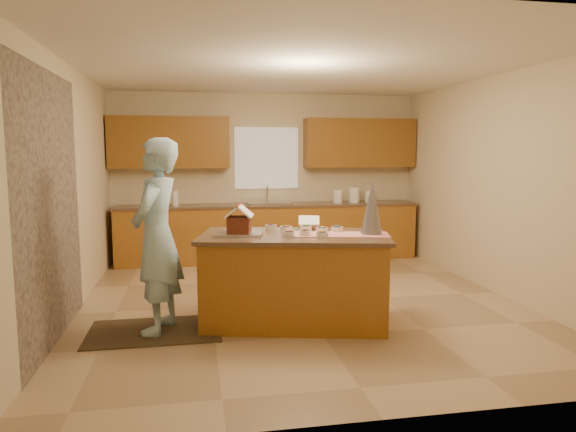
% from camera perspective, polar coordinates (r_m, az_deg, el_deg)
% --- Properties ---
extents(floor, '(5.50, 5.50, 0.00)m').
position_cam_1_polar(floor, '(6.21, 1.26, -9.41)').
color(floor, tan).
rests_on(floor, ground).
extents(ceiling, '(5.50, 5.50, 0.00)m').
position_cam_1_polar(ceiling, '(6.02, 1.33, 16.05)').
color(ceiling, silver).
rests_on(ceiling, floor).
extents(wall_back, '(5.50, 5.50, 0.00)m').
position_cam_1_polar(wall_back, '(8.67, -2.39, 4.36)').
color(wall_back, beige).
rests_on(wall_back, floor).
extents(wall_front, '(5.50, 5.50, 0.00)m').
position_cam_1_polar(wall_front, '(3.33, 10.91, -0.15)').
color(wall_front, beige).
rests_on(wall_front, floor).
extents(wall_left, '(5.50, 5.50, 0.00)m').
position_cam_1_polar(wall_left, '(5.98, -22.89, 2.58)').
color(wall_left, beige).
rests_on(wall_left, floor).
extents(wall_right, '(5.50, 5.50, 0.00)m').
position_cam_1_polar(wall_right, '(6.92, 22.06, 3.16)').
color(wall_right, beige).
rests_on(wall_right, floor).
extents(stone_accent, '(0.00, 2.50, 2.50)m').
position_cam_1_polar(stone_accent, '(5.21, -24.50, 0.81)').
color(stone_accent, gray).
rests_on(stone_accent, wall_left).
extents(window_curtain, '(1.05, 0.03, 1.00)m').
position_cam_1_polar(window_curtain, '(8.63, -2.38, 6.34)').
color(window_curtain, white).
rests_on(window_curtain, wall_back).
extents(back_counter_base, '(4.80, 0.60, 0.88)m').
position_cam_1_polar(back_counter_base, '(8.47, -2.08, -1.90)').
color(back_counter_base, olive).
rests_on(back_counter_base, floor).
extents(back_counter_top, '(4.85, 0.63, 0.04)m').
position_cam_1_polar(back_counter_top, '(8.41, -2.09, 1.20)').
color(back_counter_top, brown).
rests_on(back_counter_top, back_counter_base).
extents(upper_cabinet_left, '(1.85, 0.35, 0.80)m').
position_cam_1_polar(upper_cabinet_left, '(8.40, -12.86, 7.86)').
color(upper_cabinet_left, brown).
rests_on(upper_cabinet_left, wall_back).
extents(upper_cabinet_right, '(1.85, 0.35, 0.80)m').
position_cam_1_polar(upper_cabinet_right, '(8.84, 7.85, 7.92)').
color(upper_cabinet_right, brown).
rests_on(upper_cabinet_right, wall_back).
extents(sink, '(0.70, 0.45, 0.12)m').
position_cam_1_polar(sink, '(8.41, -2.09, 1.13)').
color(sink, silver).
rests_on(sink, back_counter_top).
extents(faucet, '(0.03, 0.03, 0.28)m').
position_cam_1_polar(faucet, '(8.57, -2.27, 2.39)').
color(faucet, silver).
rests_on(faucet, back_counter_top).
extents(island_base, '(1.96, 1.28, 0.88)m').
position_cam_1_polar(island_base, '(5.38, 0.67, -7.12)').
color(island_base, olive).
rests_on(island_base, floor).
extents(island_top, '(2.06, 1.37, 0.04)m').
position_cam_1_polar(island_top, '(5.28, 0.68, -2.25)').
color(island_top, brown).
rests_on(island_top, island_base).
extents(table_runner, '(1.06, 0.57, 0.01)m').
position_cam_1_polar(table_runner, '(5.29, 5.59, -2.02)').
color(table_runner, '#BB0D11').
rests_on(table_runner, island_top).
extents(baking_tray, '(0.53, 0.43, 0.03)m').
position_cam_1_polar(baking_tray, '(5.27, -5.36, -1.94)').
color(baking_tray, silver).
rests_on(baking_tray, island_top).
extents(cookbook, '(0.25, 0.22, 0.09)m').
position_cam_1_polar(cookbook, '(5.64, 2.32, -0.52)').
color(cookbook, white).
rests_on(cookbook, island_top).
extents(tinsel_tree, '(0.26, 0.26, 0.55)m').
position_cam_1_polar(tinsel_tree, '(5.33, 9.16, 0.96)').
color(tinsel_tree, '#AAA8B4').
rests_on(tinsel_tree, island_top).
extents(rug, '(1.28, 0.83, 0.01)m').
position_cam_1_polar(rug, '(5.40, -14.39, -12.11)').
color(rug, black).
rests_on(rug, floor).
extents(boy, '(0.64, 0.79, 1.88)m').
position_cam_1_polar(boy, '(5.17, -14.16, -2.14)').
color(boy, '#9FCCE1').
rests_on(boy, rug).
extents(canister_a, '(0.15, 0.15, 0.21)m').
position_cam_1_polar(canister_a, '(8.64, 5.48, 2.17)').
color(canister_a, white).
rests_on(canister_a, back_counter_top).
extents(canister_b, '(0.17, 0.17, 0.25)m').
position_cam_1_polar(canister_b, '(8.72, 7.27, 2.31)').
color(canister_b, white).
rests_on(canister_b, back_counter_top).
extents(canister_c, '(0.13, 0.13, 0.19)m').
position_cam_1_polar(canister_c, '(8.80, 8.87, 2.14)').
color(canister_c, white).
rests_on(canister_c, back_counter_top).
extents(paper_towel, '(0.11, 0.11, 0.23)m').
position_cam_1_polar(paper_towel, '(8.31, -12.29, 1.91)').
color(paper_towel, white).
rests_on(paper_towel, back_counter_top).
extents(gingerbread_house, '(0.33, 0.33, 0.28)m').
position_cam_1_polar(gingerbread_house, '(5.26, -5.37, -0.66)').
color(gingerbread_house, '#5C2718').
rests_on(gingerbread_house, baking_tray).
extents(candy_bowls, '(0.78, 0.70, 0.06)m').
position_cam_1_polar(candy_bowls, '(5.35, 1.82, -1.61)').
color(candy_bowls, '#8D2F77').
rests_on(candy_bowls, island_top).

